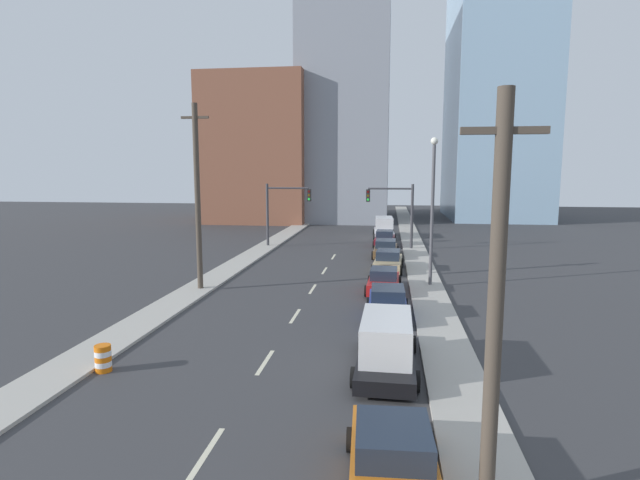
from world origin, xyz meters
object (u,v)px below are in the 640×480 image
Objects in this scene: utility_pole_left_mid at (197,197)px; sedan_brown at (386,249)px; box_truck_black at (386,345)px; sedan_tan at (388,261)px; traffic_signal_right at (398,207)px; utility_pole_right_near at (496,304)px; sedan_blue at (388,304)px; box_truck_silver at (384,228)px; traffic_barrel at (103,358)px; traffic_signal_left at (280,206)px; street_lamp at (433,202)px; sedan_orange at (393,459)px; sedan_maroon at (385,239)px; sedan_red at (384,281)px.

utility_pole_left_mid is 2.24× the size of sedan_brown.
sedan_tan is at bearing 90.79° from box_truck_black.
traffic_signal_right is 1.21× the size of sedan_brown.
utility_pole_right_near is 14.21m from sedan_blue.
box_truck_silver is at bearing 99.34° from traffic_signal_right.
box_truck_silver is at bearing 75.77° from traffic_barrel.
street_lamp reaches higher than traffic_signal_left.
street_lamp is (13.49, 2.81, -0.37)m from utility_pole_left_mid.
sedan_brown is (-0.37, 30.10, 0.01)m from sedan_orange.
sedan_orange is 0.78× the size of box_truck_black.
utility_pole_left_mid is at bearing -115.00° from box_truck_silver.
utility_pole_right_near reaches higher than traffic_signal_left.
utility_pole_left_mid is 2.44× the size of sedan_maroon.
sedan_orange is 0.91× the size of sedan_brown.
street_lamp is at bearing 11.75° from utility_pole_left_mid.
traffic_barrel is 0.11× the size of street_lamp.
utility_pole_right_near is 1.53× the size of box_truck_black.
box_truck_black is at bearing -44.10° from utility_pole_left_mid.
street_lamp is 2.10× the size of sedan_red.
utility_pole_right_near is 1.92× the size of sedan_blue.
utility_pole_right_near is at bearing -88.83° from box_truck_silver.
sedan_blue is 29.01m from box_truck_silver.
sedan_orange is at bearing 165.58° from utility_pole_right_near.
sedan_tan is (-2.55, 4.49, -4.46)m from street_lamp.
sedan_maroon is at bearing 89.70° from sedan_blue.
traffic_barrel is 19.85m from street_lamp.
utility_pole_left_mid is 1.20× the size of street_lamp.
traffic_signal_left reaches higher than sedan_orange.
sedan_blue is 23.03m from sedan_maroon.
sedan_blue is at bearing 38.95° from traffic_barrel.
box_truck_silver is (-0.44, 35.55, 0.07)m from box_truck_black.
sedan_blue is at bearing -65.09° from traffic_signal_left.
sedan_orange reaches higher than traffic_barrel.
sedan_maroon is (9.52, 1.80, -3.11)m from traffic_signal_left.
utility_pole_left_mid is 14.01m from sedan_tan.
sedan_orange is at bearing -73.72° from traffic_signal_left.
traffic_barrel is at bearing -110.05° from traffic_signal_right.
traffic_signal_left is at bearing 122.60° from sedan_red.
traffic_signal_left reaches higher than sedan_red.
box_truck_silver reaches higher than sedan_orange.
sedan_orange is 42.08m from box_truck_silver.
sedan_maroon is (-2.89, 16.19, -4.47)m from street_lamp.
traffic_signal_left is 10.17m from sedan_maroon.
traffic_signal_right is 0.91× the size of box_truck_silver.
sedan_brown reaches higher than sedan_red.
traffic_signal_left is at bearing 180.00° from traffic_signal_right.
traffic_barrel is (-10.65, -29.19, -3.30)m from traffic_signal_right.
box_truck_silver reaches higher than sedan_tan.
traffic_signal_left is 1.24× the size of sedan_tan.
utility_pole_right_near reaches higher than sedan_brown.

